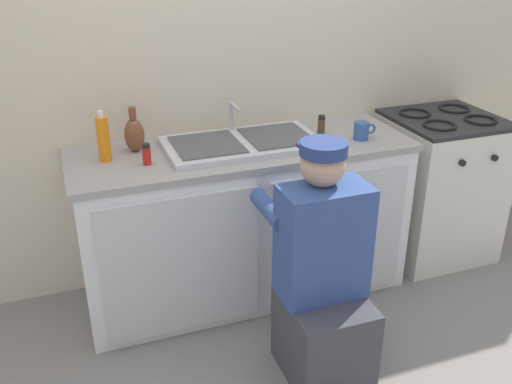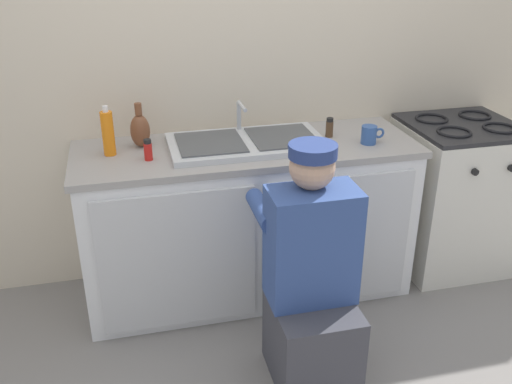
{
  "view_description": "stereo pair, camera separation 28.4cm",
  "coord_description": "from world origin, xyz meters",
  "px_view_note": "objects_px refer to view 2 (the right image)",
  "views": [
    {
      "loc": [
        -0.88,
        -2.32,
        1.89
      ],
      "look_at": [
        0.0,
        0.1,
        0.69
      ],
      "focal_mm": 40.0,
      "sensor_mm": 36.0,
      "label": 1
    },
    {
      "loc": [
        -0.61,
        -2.4,
        1.89
      ],
      "look_at": [
        0.0,
        0.1,
        0.69
      ],
      "focal_mm": 40.0,
      "sensor_mm": 36.0,
      "label": 2
    }
  ],
  "objects_px": {
    "plumber_person": "(311,287)",
    "spice_bottle_red": "(148,150)",
    "coffee_mug": "(369,135)",
    "stove_range": "(453,195)",
    "soap_bottle_orange": "(108,133)",
    "sink_double_basin": "(247,142)",
    "vase_decorative": "(140,130)",
    "spice_bottle_pepper": "(330,128)"
  },
  "relations": [
    {
      "from": "sink_double_basin",
      "to": "plumber_person",
      "type": "relative_size",
      "value": 0.72
    },
    {
      "from": "coffee_mug",
      "to": "spice_bottle_pepper",
      "type": "height_order",
      "value": "spice_bottle_pepper"
    },
    {
      "from": "stove_range",
      "to": "coffee_mug",
      "type": "xyz_separation_m",
      "value": [
        -0.63,
        -0.11,
        0.47
      ]
    },
    {
      "from": "stove_range",
      "to": "plumber_person",
      "type": "relative_size",
      "value": 0.81
    },
    {
      "from": "stove_range",
      "to": "spice_bottle_pepper",
      "type": "xyz_separation_m",
      "value": [
        -0.8,
        0.03,
        0.47
      ]
    },
    {
      "from": "stove_range",
      "to": "coffee_mug",
      "type": "relative_size",
      "value": 7.12
    },
    {
      "from": "vase_decorative",
      "to": "soap_bottle_orange",
      "type": "bearing_deg",
      "value": -153.18
    },
    {
      "from": "spice_bottle_pepper",
      "to": "sink_double_basin",
      "type": "bearing_deg",
      "value": -176.02
    },
    {
      "from": "vase_decorative",
      "to": "plumber_person",
      "type": "bearing_deg",
      "value": -52.77
    },
    {
      "from": "sink_double_basin",
      "to": "spice_bottle_red",
      "type": "distance_m",
      "value": 0.51
    },
    {
      "from": "soap_bottle_orange",
      "to": "spice_bottle_pepper",
      "type": "bearing_deg",
      "value": -0.25
    },
    {
      "from": "spice_bottle_red",
      "to": "spice_bottle_pepper",
      "type": "xyz_separation_m",
      "value": [
        0.97,
        0.11,
        0.0
      ]
    },
    {
      "from": "spice_bottle_red",
      "to": "vase_decorative",
      "type": "height_order",
      "value": "vase_decorative"
    },
    {
      "from": "plumber_person",
      "to": "coffee_mug",
      "type": "relative_size",
      "value": 8.76
    },
    {
      "from": "sink_double_basin",
      "to": "plumber_person",
      "type": "xyz_separation_m",
      "value": [
        0.12,
        -0.74,
        -0.42
      ]
    },
    {
      "from": "sink_double_basin",
      "to": "stove_range",
      "type": "distance_m",
      "value": 1.33
    },
    {
      "from": "stove_range",
      "to": "spice_bottle_red",
      "type": "xyz_separation_m",
      "value": [
        -1.77,
        -0.08,
        0.47
      ]
    },
    {
      "from": "plumber_person",
      "to": "spice_bottle_red",
      "type": "relative_size",
      "value": 10.52
    },
    {
      "from": "stove_range",
      "to": "soap_bottle_orange",
      "type": "distance_m",
      "value": 2.02
    },
    {
      "from": "spice_bottle_pepper",
      "to": "vase_decorative",
      "type": "xyz_separation_m",
      "value": [
        -0.99,
        0.08,
        0.04
      ]
    },
    {
      "from": "sink_double_basin",
      "to": "spice_bottle_red",
      "type": "relative_size",
      "value": 7.62
    },
    {
      "from": "vase_decorative",
      "to": "coffee_mug",
      "type": "bearing_deg",
      "value": -11.42
    },
    {
      "from": "soap_bottle_orange",
      "to": "plumber_person",
      "type": "bearing_deg",
      "value": -43.87
    },
    {
      "from": "spice_bottle_red",
      "to": "spice_bottle_pepper",
      "type": "relative_size",
      "value": 1.0
    },
    {
      "from": "sink_double_basin",
      "to": "vase_decorative",
      "type": "distance_m",
      "value": 0.55
    },
    {
      "from": "soap_bottle_orange",
      "to": "spice_bottle_red",
      "type": "height_order",
      "value": "soap_bottle_orange"
    },
    {
      "from": "stove_range",
      "to": "soap_bottle_orange",
      "type": "xyz_separation_m",
      "value": [
        -1.95,
        0.04,
        0.53
      ]
    },
    {
      "from": "plumber_person",
      "to": "spice_bottle_red",
      "type": "height_order",
      "value": "plumber_person"
    },
    {
      "from": "sink_double_basin",
      "to": "stove_range",
      "type": "relative_size",
      "value": 0.89
    },
    {
      "from": "coffee_mug",
      "to": "vase_decorative",
      "type": "xyz_separation_m",
      "value": [
        -1.16,
        0.23,
        0.04
      ]
    },
    {
      "from": "spice_bottle_red",
      "to": "stove_range",
      "type": "bearing_deg",
      "value": 2.5
    },
    {
      "from": "soap_bottle_orange",
      "to": "spice_bottle_red",
      "type": "xyz_separation_m",
      "value": [
        0.18,
        -0.12,
        -0.06
      ]
    },
    {
      "from": "coffee_mug",
      "to": "vase_decorative",
      "type": "distance_m",
      "value": 1.18
    },
    {
      "from": "sink_double_basin",
      "to": "coffee_mug",
      "type": "distance_m",
      "value": 0.64
    },
    {
      "from": "sink_double_basin",
      "to": "plumber_person",
      "type": "height_order",
      "value": "plumber_person"
    },
    {
      "from": "vase_decorative",
      "to": "spice_bottle_pepper",
      "type": "bearing_deg",
      "value": -4.86
    },
    {
      "from": "sink_double_basin",
      "to": "soap_bottle_orange",
      "type": "relative_size",
      "value": 3.2
    },
    {
      "from": "stove_range",
      "to": "spice_bottle_red",
      "type": "height_order",
      "value": "spice_bottle_red"
    },
    {
      "from": "coffee_mug",
      "to": "vase_decorative",
      "type": "height_order",
      "value": "vase_decorative"
    },
    {
      "from": "sink_double_basin",
      "to": "vase_decorative",
      "type": "relative_size",
      "value": 3.48
    },
    {
      "from": "plumber_person",
      "to": "spice_bottle_red",
      "type": "bearing_deg",
      "value": 133.54
    },
    {
      "from": "soap_bottle_orange",
      "to": "vase_decorative",
      "type": "distance_m",
      "value": 0.18
    }
  ]
}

